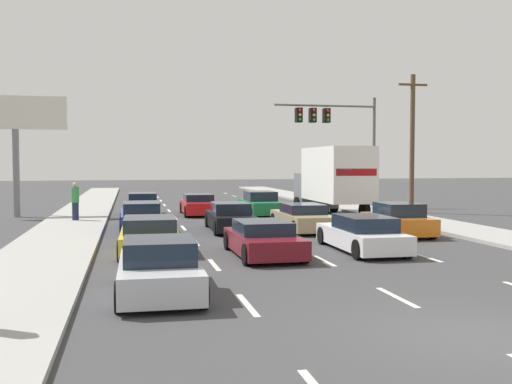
% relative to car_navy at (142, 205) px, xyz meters
% --- Properties ---
extents(ground_plane, '(140.00, 140.00, 0.00)m').
position_rel_car_navy_xyz_m(ground_plane, '(5.10, 0.20, -0.60)').
color(ground_plane, '#3D3D3F').
extents(sidewalk_right, '(3.05, 80.00, 0.14)m').
position_rel_car_navy_xyz_m(sidewalk_right, '(13.58, -4.80, -0.53)').
color(sidewalk_right, '#9E9E99').
rests_on(sidewalk_right, ground_plane).
extents(sidewalk_left, '(3.05, 80.00, 0.14)m').
position_rel_car_navy_xyz_m(sidewalk_left, '(-3.37, -4.80, -0.53)').
color(sidewalk_left, '#9E9E99').
rests_on(sidewalk_left, ground_plane).
extents(lane_markings, '(6.94, 57.00, 0.01)m').
position_rel_car_navy_xyz_m(lane_markings, '(5.10, -4.22, -0.60)').
color(lane_markings, silver).
rests_on(lane_markings, ground_plane).
extents(car_navy, '(1.84, 4.50, 1.31)m').
position_rel_car_navy_xyz_m(car_navy, '(0.00, 0.00, 0.00)').
color(car_navy, '#141E4C').
rests_on(car_navy, ground_plane).
extents(car_blue, '(1.89, 4.70, 1.28)m').
position_rel_car_navy_xyz_m(car_blue, '(-0.22, -7.35, -0.00)').
color(car_blue, '#1E389E').
rests_on(car_blue, ground_plane).
extents(car_yellow, '(2.08, 4.48, 1.22)m').
position_rel_car_navy_xyz_m(car_yellow, '(-0.06, -14.01, -0.03)').
color(car_yellow, yellow).
rests_on(car_yellow, ground_plane).
extents(car_silver, '(1.92, 4.22, 1.29)m').
position_rel_car_navy_xyz_m(car_silver, '(-0.07, -20.31, -0.02)').
color(car_silver, '#B7BABF').
rests_on(car_silver, ground_plane).
extents(car_red, '(1.91, 4.28, 1.20)m').
position_rel_car_navy_xyz_m(car_red, '(3.17, -0.01, -0.04)').
color(car_red, red).
rests_on(car_red, ground_plane).
extents(car_black, '(1.91, 4.51, 1.25)m').
position_rel_car_navy_xyz_m(car_black, '(3.63, -8.23, -0.03)').
color(car_black, black).
rests_on(car_black, ground_plane).
extents(car_maroon, '(1.99, 4.33, 1.13)m').
position_rel_car_navy_xyz_m(car_maroon, '(3.49, -15.40, -0.07)').
color(car_maroon, maroon).
rests_on(car_maroon, ground_plane).
extents(car_green, '(1.93, 4.68, 1.35)m').
position_rel_car_navy_xyz_m(car_green, '(6.67, -0.69, 0.01)').
color(car_green, '#196B38').
rests_on(car_green, ground_plane).
extents(car_tan, '(1.95, 4.66, 1.19)m').
position_rel_car_navy_xyz_m(car_tan, '(6.78, -8.85, -0.05)').
color(car_tan, tan).
rests_on(car_tan, ground_plane).
extents(car_white, '(1.91, 4.70, 1.22)m').
position_rel_car_navy_xyz_m(car_white, '(7.01, -15.07, -0.03)').
color(car_white, white).
rests_on(car_white, ground_plane).
extents(box_truck, '(2.61, 7.51, 3.83)m').
position_rel_car_navy_xyz_m(box_truck, '(10.22, -3.06, 1.56)').
color(box_truck, white).
rests_on(box_truck, ground_plane).
extents(car_orange, '(1.94, 4.08, 1.34)m').
position_rel_car_navy_xyz_m(car_orange, '(10.17, -11.22, 0.01)').
color(car_orange, orange).
rests_on(car_orange, ground_plane).
extents(traffic_signal_mast, '(7.05, 0.69, 7.39)m').
position_rel_car_navy_xyz_m(traffic_signal_mast, '(12.38, 3.54, 4.97)').
color(traffic_signal_mast, '#595B56').
rests_on(traffic_signal_mast, ground_plane).
extents(utility_pole_mid, '(1.80, 0.28, 8.22)m').
position_rel_car_navy_xyz_m(utility_pole_mid, '(15.79, -1.36, 3.65)').
color(utility_pole_mid, brown).
rests_on(utility_pole_mid, ground_plane).
extents(roadside_billboard, '(5.46, 0.36, 6.68)m').
position_rel_car_navy_xyz_m(roadside_billboard, '(-6.81, 0.76, 4.36)').
color(roadside_billboard, slate).
rests_on(roadside_billboard, ground_plane).
extents(pedestrian_near_corner, '(0.38, 0.38, 1.88)m').
position_rel_car_navy_xyz_m(pedestrian_near_corner, '(-3.36, -3.24, 0.49)').
color(pedestrian_near_corner, '#1E233F').
rests_on(pedestrian_near_corner, sidewalk_left).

